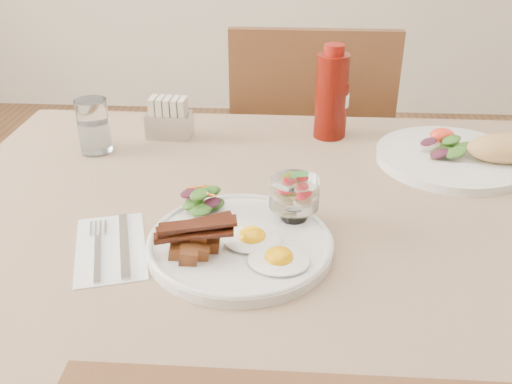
% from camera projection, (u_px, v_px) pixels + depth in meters
% --- Properties ---
extents(table, '(1.33, 0.88, 0.75)m').
position_uv_depth(table, '(316.00, 254.00, 1.00)').
color(table, brown).
rests_on(table, ground).
extents(chair_far, '(0.42, 0.42, 0.93)m').
position_uv_depth(chair_far, '(308.00, 162.00, 1.65)').
color(chair_far, brown).
rests_on(chair_far, ground).
extents(main_plate, '(0.28, 0.28, 0.02)m').
position_uv_depth(main_plate, '(240.00, 244.00, 0.86)').
color(main_plate, silver).
rests_on(main_plate, table).
extents(fried_eggs, '(0.15, 0.15, 0.02)m').
position_uv_depth(fried_eggs, '(265.00, 248.00, 0.82)').
color(fried_eggs, white).
rests_on(fried_eggs, main_plate).
extents(bacon_potato_pile, '(0.12, 0.08, 0.05)m').
position_uv_depth(bacon_potato_pile, '(194.00, 239.00, 0.81)').
color(bacon_potato_pile, brown).
rests_on(bacon_potato_pile, main_plate).
extents(side_salad, '(0.08, 0.07, 0.04)m').
position_uv_depth(side_salad, '(203.00, 200.00, 0.92)').
color(side_salad, '#1C4612').
rests_on(side_salad, main_plate).
extents(fruit_cup, '(0.08, 0.08, 0.08)m').
position_uv_depth(fruit_cup, '(294.00, 193.00, 0.89)').
color(fruit_cup, white).
rests_on(fruit_cup, main_plate).
extents(second_plate, '(0.31, 0.29, 0.07)m').
position_uv_depth(second_plate, '(464.00, 154.00, 1.11)').
color(second_plate, silver).
rests_on(second_plate, table).
extents(ketchup_bottle, '(0.08, 0.08, 0.20)m').
position_uv_depth(ketchup_bottle, '(331.00, 95.00, 1.20)').
color(ketchup_bottle, '#530A04').
rests_on(ketchup_bottle, table).
extents(hot_sauce_bottle, '(0.05, 0.05, 0.14)m').
position_uv_depth(hot_sauce_bottle, '(339.00, 107.00, 1.21)').
color(hot_sauce_bottle, '#530A04').
rests_on(hot_sauce_bottle, table).
extents(sugar_caddy, '(0.10, 0.06, 0.09)m').
position_uv_depth(sugar_caddy, '(169.00, 120.00, 1.22)').
color(sugar_caddy, '#AFAFB3').
rests_on(sugar_caddy, table).
extents(water_glass, '(0.06, 0.06, 0.11)m').
position_uv_depth(water_glass, '(94.00, 129.00, 1.15)').
color(water_glass, white).
rests_on(water_glass, table).
extents(napkin_cutlery, '(0.15, 0.21, 0.01)m').
position_uv_depth(napkin_cutlery, '(112.00, 247.00, 0.86)').
color(napkin_cutlery, white).
rests_on(napkin_cutlery, table).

